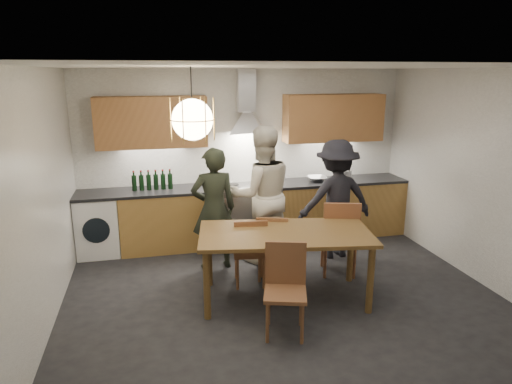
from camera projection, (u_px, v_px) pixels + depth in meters
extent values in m
plane|color=black|center=(285.00, 300.00, 5.27)|extent=(5.00, 5.00, 0.00)
cube|color=white|center=(244.00, 155.00, 7.06)|extent=(5.00, 0.02, 2.60)
cube|color=white|center=(393.00, 280.00, 2.82)|extent=(5.00, 0.02, 2.60)
cube|color=white|center=(38.00, 206.00, 4.39)|extent=(0.02, 4.50, 2.60)
cube|color=white|center=(486.00, 179.00, 5.49)|extent=(0.02, 4.50, 2.60)
cube|color=white|center=(289.00, 67.00, 4.61)|extent=(5.00, 4.50, 0.02)
cube|color=#BC8E48|center=(171.00, 220.00, 6.74)|extent=(1.45, 0.60, 0.86)
cube|color=#BC8E48|center=(338.00, 208.00, 7.32)|extent=(2.05, 0.60, 0.86)
cube|color=white|center=(99.00, 225.00, 6.51)|extent=(0.58, 0.58, 0.85)
cube|color=black|center=(149.00, 192.00, 6.55)|extent=(2.05, 0.62, 0.04)
cube|color=black|center=(340.00, 181.00, 7.21)|extent=(2.05, 0.62, 0.04)
cube|color=silver|center=(249.00, 216.00, 7.00)|extent=(0.90, 0.60, 0.80)
cube|color=black|center=(253.00, 223.00, 6.74)|extent=(0.78, 0.02, 0.42)
cube|color=slate|center=(249.00, 189.00, 6.89)|extent=(0.90, 0.60, 0.08)
cube|color=silver|center=(252.00, 189.00, 6.63)|extent=(0.90, 0.08, 0.04)
cube|color=#B97E47|center=(152.00, 122.00, 6.44)|extent=(1.55, 0.35, 0.72)
cube|color=#B97E47|center=(333.00, 118.00, 7.05)|extent=(1.55, 0.35, 0.72)
cube|color=silver|center=(246.00, 90.00, 6.68)|extent=(0.26, 0.22, 0.62)
cylinder|color=black|center=(191.00, 93.00, 4.35)|extent=(0.01, 0.01, 0.50)
sphere|color=#FFE0A5|center=(192.00, 120.00, 4.42)|extent=(0.40, 0.40, 0.40)
torus|color=gold|center=(192.00, 120.00, 4.42)|extent=(0.43, 0.43, 0.01)
cube|color=brown|center=(285.00, 234.00, 5.11)|extent=(2.05, 1.25, 0.04)
cylinder|color=brown|center=(207.00, 285.00, 4.77)|extent=(0.07, 0.07, 0.77)
cylinder|color=brown|center=(209.00, 256.00, 5.54)|extent=(0.07, 0.07, 0.77)
cylinder|color=brown|center=(370.00, 280.00, 4.89)|extent=(0.07, 0.07, 0.77)
cylinder|color=brown|center=(350.00, 252.00, 5.66)|extent=(0.07, 0.07, 0.77)
cube|color=brown|center=(250.00, 252.00, 5.57)|extent=(0.44, 0.44, 0.04)
cube|color=brown|center=(251.00, 239.00, 5.34)|extent=(0.40, 0.09, 0.43)
cylinder|color=brown|center=(261.00, 263.00, 5.80)|extent=(0.03, 0.03, 0.40)
cylinder|color=brown|center=(264.00, 273.00, 5.49)|extent=(0.03, 0.03, 0.40)
cylinder|color=brown|center=(236.00, 263.00, 5.77)|extent=(0.03, 0.03, 0.40)
cylinder|color=brown|center=(237.00, 274.00, 5.46)|extent=(0.03, 0.03, 0.40)
cube|color=brown|center=(273.00, 247.00, 5.74)|extent=(0.49, 0.49, 0.04)
cube|color=brown|center=(272.00, 234.00, 5.52)|extent=(0.38, 0.16, 0.42)
cylinder|color=brown|center=(285.00, 258.00, 5.94)|extent=(0.03, 0.03, 0.39)
cylinder|color=brown|center=(284.00, 268.00, 5.63)|extent=(0.03, 0.03, 0.39)
cylinder|color=brown|center=(262.00, 257.00, 5.96)|extent=(0.03, 0.03, 0.39)
cylinder|color=brown|center=(259.00, 267.00, 5.66)|extent=(0.03, 0.03, 0.39)
cube|color=brown|center=(339.00, 237.00, 5.87)|extent=(0.56, 0.56, 0.04)
cube|color=brown|center=(342.00, 223.00, 5.60)|extent=(0.45, 0.17, 0.50)
cylinder|color=brown|center=(350.00, 251.00, 6.10)|extent=(0.04, 0.04, 0.46)
cylinder|color=brown|center=(354.00, 262.00, 5.75)|extent=(0.04, 0.04, 0.46)
cylinder|color=brown|center=(322.00, 250.00, 6.12)|extent=(0.04, 0.04, 0.46)
cylinder|color=brown|center=(325.00, 261.00, 5.77)|extent=(0.04, 0.04, 0.46)
cube|color=brown|center=(285.00, 294.00, 4.47)|extent=(0.51, 0.51, 0.04)
cube|color=brown|center=(286.00, 263.00, 4.59)|extent=(0.41, 0.16, 0.45)
cylinder|color=brown|center=(267.00, 323.00, 4.38)|extent=(0.04, 0.04, 0.42)
cylinder|color=brown|center=(269.00, 306.00, 4.70)|extent=(0.04, 0.04, 0.42)
cylinder|color=brown|center=(302.00, 324.00, 4.36)|extent=(0.04, 0.04, 0.42)
cylinder|color=brown|center=(301.00, 307.00, 4.68)|extent=(0.04, 0.04, 0.42)
imported|color=black|center=(214.00, 209.00, 5.95)|extent=(0.62, 0.43, 1.63)
imported|color=beige|center=(262.00, 195.00, 6.17)|extent=(0.92, 0.72, 1.87)
imported|color=black|center=(336.00, 199.00, 6.35)|extent=(1.10, 0.67, 1.66)
imported|color=silver|center=(317.00, 179.00, 7.10)|extent=(0.32, 0.32, 0.08)
cylinder|color=#B8B9BC|center=(345.00, 175.00, 7.24)|extent=(0.20, 0.20, 0.13)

